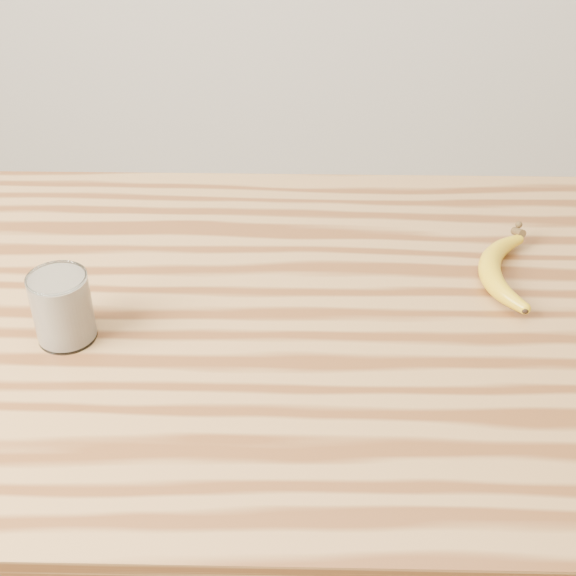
{
  "coord_description": "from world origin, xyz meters",
  "views": [
    {
      "loc": [
        0.07,
        -0.86,
        1.56
      ],
      "look_at": [
        0.05,
        0.01,
        0.93
      ],
      "focal_mm": 50.0,
      "sensor_mm": 36.0,
      "label": 1
    }
  ],
  "objects": [
    {
      "name": "table",
      "position": [
        0.0,
        0.0,
        0.77
      ],
      "size": [
        1.2,
        0.8,
        0.9
      ],
      "color": "olive",
      "rests_on": "ground"
    },
    {
      "name": "smoothie_glass",
      "position": [
        -0.23,
        -0.06,
        0.95
      ],
      "size": [
        0.08,
        0.08,
        0.1
      ],
      "color": "white",
      "rests_on": "table"
    },
    {
      "name": "banana",
      "position": [
        0.34,
        0.09,
        0.92
      ],
      "size": [
        0.14,
        0.27,
        0.03
      ],
      "primitive_type": null,
      "rotation": [
        0.0,
        0.0,
        -0.16
      ],
      "color": "gold",
      "rests_on": "table"
    }
  ]
}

